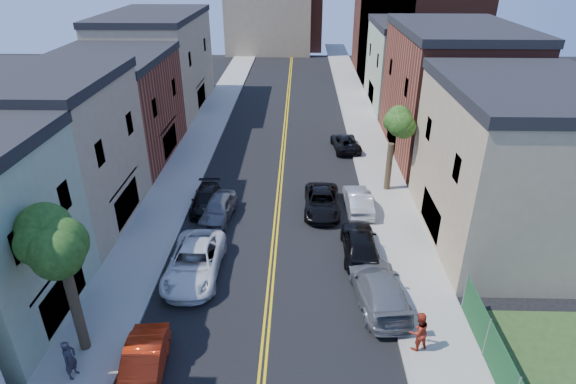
# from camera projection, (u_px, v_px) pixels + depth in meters

# --- Properties ---
(sidewalk_left) EXTENTS (3.20, 100.00, 0.15)m
(sidewalk_left) POSITION_uv_depth(u_px,v_px,m) (200.00, 139.00, 44.02)
(sidewalk_left) COLOR gray
(sidewalk_left) RESTS_ON ground
(sidewalk_right) EXTENTS (3.20, 100.00, 0.15)m
(sidewalk_right) POSITION_uv_depth(u_px,v_px,m) (369.00, 141.00, 43.65)
(sidewalk_right) COLOR gray
(sidewalk_right) RESTS_ON ground
(curb_left) EXTENTS (0.30, 100.00, 0.15)m
(curb_left) POSITION_uv_depth(u_px,v_px,m) (218.00, 139.00, 43.98)
(curb_left) COLOR gray
(curb_left) RESTS_ON ground
(curb_right) EXTENTS (0.30, 100.00, 0.15)m
(curb_right) POSITION_uv_depth(u_px,v_px,m) (350.00, 140.00, 43.69)
(curb_right) COLOR gray
(curb_right) RESTS_ON ground
(bldg_left_tan_near) EXTENTS (9.00, 10.00, 9.00)m
(bldg_left_tan_near) POSITION_uv_depth(u_px,v_px,m) (47.00, 157.00, 28.80)
(bldg_left_tan_near) COLOR #998466
(bldg_left_tan_near) RESTS_ON ground
(bldg_left_brick) EXTENTS (9.00, 12.00, 8.00)m
(bldg_left_brick) POSITION_uv_depth(u_px,v_px,m) (112.00, 111.00, 38.81)
(bldg_left_brick) COLOR brown
(bldg_left_brick) RESTS_ON ground
(bldg_left_tan_far) EXTENTS (9.00, 16.00, 9.50)m
(bldg_left_tan_far) POSITION_uv_depth(u_px,v_px,m) (158.00, 65.00, 50.91)
(bldg_left_tan_far) COLOR #998466
(bldg_left_tan_far) RESTS_ON ground
(bldg_right_tan) EXTENTS (9.00, 12.00, 9.00)m
(bldg_right_tan) POSITION_uv_depth(u_px,v_px,m) (516.00, 169.00, 27.26)
(bldg_right_tan) COLOR #998466
(bldg_right_tan) RESTS_ON ground
(bldg_right_brick) EXTENTS (9.00, 14.00, 10.00)m
(bldg_right_brick) POSITION_uv_depth(u_px,v_px,m) (450.00, 95.00, 39.48)
(bldg_right_brick) COLOR brown
(bldg_right_brick) RESTS_ON ground
(bldg_right_palegrn) EXTENTS (9.00, 12.00, 8.50)m
(bldg_right_palegrn) POSITION_uv_depth(u_px,v_px,m) (414.00, 67.00, 52.27)
(bldg_right_palegrn) COLOR gray
(bldg_right_palegrn) RESTS_ON ground
(church) EXTENTS (16.20, 14.20, 22.60)m
(church) POSITION_uv_depth(u_px,v_px,m) (410.00, 20.00, 64.24)
(church) COLOR #4C2319
(church) RESTS_ON ground
(backdrop_left) EXTENTS (14.00, 8.00, 12.00)m
(backdrop_left) POSITION_uv_depth(u_px,v_px,m) (268.00, 16.00, 78.56)
(backdrop_left) COLOR #998466
(backdrop_left) RESTS_ON ground
(backdrop_center) EXTENTS (10.00, 8.00, 10.00)m
(backdrop_center) POSITION_uv_depth(u_px,v_px,m) (293.00, 19.00, 82.48)
(backdrop_center) COLOR brown
(backdrop_center) RESTS_ON ground
(tree_left_mid) EXTENTS (5.20, 5.20, 9.29)m
(tree_left_mid) POSITION_uv_depth(u_px,v_px,m) (54.00, 222.00, 17.93)
(tree_left_mid) COLOR #3D2D1E
(tree_left_mid) RESTS_ON sidewalk_left
(tree_right_far) EXTENTS (4.40, 4.40, 8.03)m
(tree_right_far) POSITION_uv_depth(u_px,v_px,m) (395.00, 115.00, 32.17)
(tree_right_far) COLOR #3D2D1E
(tree_right_far) RESTS_ON sidewalk_right
(red_sedan) EXTENTS (1.95, 4.54, 1.45)m
(red_sedan) POSITION_uv_depth(u_px,v_px,m) (143.00, 366.00, 19.16)
(red_sedan) COLOR red
(red_sedan) RESTS_ON ground
(white_pickup) EXTENTS (2.74, 5.93, 1.65)m
(white_pickup) POSITION_uv_depth(u_px,v_px,m) (194.00, 262.00, 25.38)
(white_pickup) COLOR silver
(white_pickup) RESTS_ON ground
(grey_car_left) EXTENTS (2.29, 4.65, 1.53)m
(grey_car_left) POSITION_uv_depth(u_px,v_px,m) (218.00, 209.00, 30.74)
(grey_car_left) COLOR #53555B
(grey_car_left) RESTS_ON ground
(black_car_left) EXTENTS (1.94, 4.45, 1.27)m
(black_car_left) POSITION_uv_depth(u_px,v_px,m) (206.00, 200.00, 32.14)
(black_car_left) COLOR black
(black_car_left) RESTS_ON ground
(grey_car_right) EXTENTS (2.93, 5.92, 1.65)m
(grey_car_right) POSITION_uv_depth(u_px,v_px,m) (379.00, 288.00, 23.41)
(grey_car_right) COLOR slate
(grey_car_right) RESTS_ON ground
(black_car_right) EXTENTS (1.99, 4.89, 1.66)m
(black_car_right) POSITION_uv_depth(u_px,v_px,m) (360.00, 243.00, 27.00)
(black_car_right) COLOR black
(black_car_right) RESTS_ON ground
(silver_car_right) EXTENTS (1.76, 4.55, 1.48)m
(silver_car_right) POSITION_uv_depth(u_px,v_px,m) (358.00, 200.00, 31.80)
(silver_car_right) COLOR #B5B7BE
(silver_car_right) RESTS_ON ground
(dark_car_right_far) EXTENTS (2.62, 4.81, 1.28)m
(dark_car_right_far) POSITION_uv_depth(u_px,v_px,m) (345.00, 143.00, 41.64)
(dark_car_right_far) COLOR black
(dark_car_right_far) RESTS_ON ground
(black_suv_lane) EXTENTS (2.43, 5.11, 1.41)m
(black_suv_lane) POSITION_uv_depth(u_px,v_px,m) (322.00, 202.00, 31.71)
(black_suv_lane) COLOR black
(black_suv_lane) RESTS_ON ground
(pedestrian_left) EXTENTS (0.56, 0.74, 1.82)m
(pedestrian_left) POSITION_uv_depth(u_px,v_px,m) (70.00, 359.00, 19.03)
(pedestrian_left) COLOR #2A2A32
(pedestrian_left) RESTS_ON sidewalk_left
(pedestrian_right) EXTENTS (1.14, 1.03, 1.91)m
(pedestrian_right) POSITION_uv_depth(u_px,v_px,m) (419.00, 331.00, 20.38)
(pedestrian_right) COLOR #A72C19
(pedestrian_right) RESTS_ON sidewalk_right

